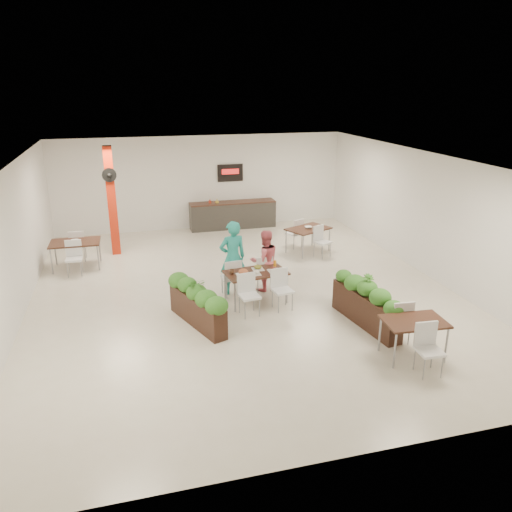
{
  "coord_description": "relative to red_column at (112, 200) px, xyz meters",
  "views": [
    {
      "loc": [
        -2.63,
        -11.04,
        4.86
      ],
      "look_at": [
        0.17,
        -0.59,
        1.1
      ],
      "focal_mm": 35.0,
      "sensor_mm": 36.0,
      "label": 1
    }
  ],
  "objects": [
    {
      "name": "side_table_b",
      "position": [
        5.61,
        -1.35,
        -1.01
      ],
      "size": [
        1.49,
        1.65,
        0.92
      ],
      "rotation": [
        0.0,
        0.0,
        0.43
      ],
      "color": "black",
      "rests_on": "ground"
    },
    {
      "name": "diner_man",
      "position": [
        2.74,
        -3.82,
        -0.74
      ],
      "size": [
        0.71,
        0.52,
        1.82
      ],
      "primitive_type": "imported",
      "rotation": [
        0.0,
        0.0,
        3.27
      ],
      "color": "teal",
      "rests_on": "ground"
    },
    {
      "name": "planter_left",
      "position": [
        1.65,
        -5.28,
        -1.12
      ],
      "size": [
        0.97,
        1.92,
        1.05
      ],
      "rotation": [
        0.0,
        0.0,
        1.93
      ],
      "color": "black",
      "rests_on": "ground"
    },
    {
      "name": "room_shell",
      "position": [
        3.0,
        -3.79,
        0.36
      ],
      "size": [
        10.1,
        12.1,
        3.22
      ],
      "color": "white",
      "rests_on": "ground"
    },
    {
      "name": "service_counter",
      "position": [
        4.0,
        1.86,
        -1.15
      ],
      "size": [
        3.0,
        0.64,
        2.2
      ],
      "color": "#2F2C29",
      "rests_on": "ground"
    },
    {
      "name": "main_table",
      "position": [
        3.14,
        -4.48,
        -1.01
      ],
      "size": [
        1.49,
        1.76,
        0.92
      ],
      "rotation": [
        0.0,
        0.0,
        0.13
      ],
      "color": "black",
      "rests_on": "ground"
    },
    {
      "name": "diner_woman",
      "position": [
        3.54,
        -3.82,
        -0.88
      ],
      "size": [
        0.81,
        0.67,
        1.53
      ],
      "primitive_type": "imported",
      "rotation": [
        0.0,
        0.0,
        3.27
      ],
      "color": "#EC6877",
      "rests_on": "ground"
    },
    {
      "name": "side_table_c",
      "position": [
        5.31,
        -7.63,
        -1.02
      ],
      "size": [
        1.17,
        1.64,
        0.92
      ],
      "rotation": [
        0.0,
        0.0,
        -0.07
      ],
      "color": "black",
      "rests_on": "ground"
    },
    {
      "name": "ground",
      "position": [
        3.0,
        -3.79,
        -1.64
      ],
      "size": [
        12.0,
        12.0,
        0.0
      ],
      "primitive_type": "plane",
      "color": "beige",
      "rests_on": "ground"
    },
    {
      "name": "side_table_a",
      "position": [
        -1.06,
        -0.96,
        -1.0
      ],
      "size": [
        1.34,
        1.63,
        0.92
      ],
      "rotation": [
        0.0,
        0.0,
        -0.02
      ],
      "color": "black",
      "rests_on": "ground"
    },
    {
      "name": "red_column",
      "position": [
        0.0,
        0.0,
        0.0
      ],
      "size": [
        0.4,
        0.41,
        3.2
      ],
      "color": "red",
      "rests_on": "ground"
    },
    {
      "name": "planter_right",
      "position": [
        5.08,
        -6.2,
        -1.12
      ],
      "size": [
        0.66,
        2.14,
        1.13
      ],
      "rotation": [
        0.0,
        0.0,
        1.72
      ],
      "color": "black",
      "rests_on": "ground"
    }
  ]
}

